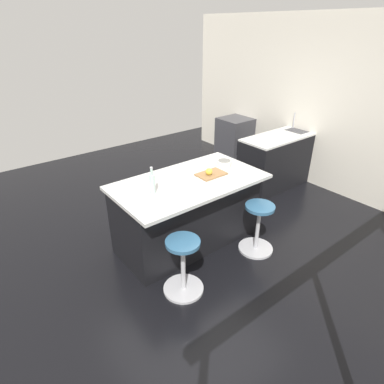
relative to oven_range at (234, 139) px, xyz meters
name	(u,v)px	position (x,y,z in m)	size (l,w,h in m)	color
ground_plane	(192,230)	(2.36, 1.57, -0.44)	(7.79, 7.79, 0.00)	black
interior_partition_left	(319,104)	(-0.35, 1.57, 0.95)	(0.12, 5.99, 2.79)	silver
sink_cabinet	(288,157)	(0.00, 1.35, 0.02)	(2.00, 0.60, 1.20)	black
oven_range	(234,139)	(0.00, 0.00, 0.00)	(0.60, 0.61, 0.89)	#38383D
kitchen_island	(187,211)	(2.57, 1.74, 0.02)	(1.85, 1.02, 0.92)	black
stool_by_window	(258,229)	(1.99, 2.43, -0.14)	(0.44, 0.44, 0.65)	#B7B7BC
stool_middle	(183,268)	(3.15, 2.43, -0.14)	(0.44, 0.44, 0.65)	#B7B7BC
cutting_board	(211,174)	(2.26, 1.83, 0.48)	(0.36, 0.24, 0.02)	olive
apple_yellow	(209,172)	(2.31, 1.84, 0.53)	(0.09, 0.09, 0.09)	gold
water_bottle	(152,183)	(3.09, 1.79, 0.59)	(0.06, 0.06, 0.31)	silver
fruit_bowl	(224,163)	(1.92, 1.70, 0.51)	(0.20, 0.20, 0.07)	silver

